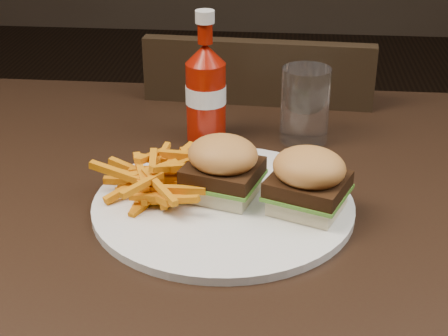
# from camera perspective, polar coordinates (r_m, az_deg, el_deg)

# --- Properties ---
(dining_table) EXTENTS (1.20, 0.80, 0.04)m
(dining_table) POSITION_cam_1_polar(r_m,az_deg,el_deg) (0.88, -0.78, -3.29)
(dining_table) COLOR black
(dining_table) RESTS_ON ground
(chair_far) EXTENTS (0.42, 0.42, 0.04)m
(chair_far) POSITION_cam_1_polar(r_m,az_deg,el_deg) (1.46, 3.25, -3.83)
(chair_far) COLOR black
(chair_far) RESTS_ON ground
(plate) EXTENTS (0.32, 0.32, 0.01)m
(plate) POSITION_cam_1_polar(r_m,az_deg,el_deg) (0.83, -0.06, -3.08)
(plate) COLOR white
(plate) RESTS_ON dining_table
(sandwich_half_a) EXTENTS (0.09, 0.09, 0.02)m
(sandwich_half_a) POSITION_cam_1_polar(r_m,az_deg,el_deg) (0.84, -0.09, -1.65)
(sandwich_half_a) COLOR #F2E7B5
(sandwich_half_a) RESTS_ON plate
(sandwich_half_b) EXTENTS (0.10, 0.09, 0.02)m
(sandwich_half_b) POSITION_cam_1_polar(r_m,az_deg,el_deg) (0.81, 6.92, -2.78)
(sandwich_half_b) COLOR beige
(sandwich_half_b) RESTS_ON plate
(fries_pile) EXTENTS (0.11, 0.11, 0.04)m
(fries_pile) POSITION_cam_1_polar(r_m,az_deg,el_deg) (0.84, -5.38, -0.84)
(fries_pile) COLOR #D86408
(fries_pile) RESTS_ON plate
(ketchup_bottle) EXTENTS (0.06, 0.06, 0.11)m
(ketchup_bottle) POSITION_cam_1_polar(r_m,az_deg,el_deg) (0.99, -1.51, 5.55)
(ketchup_bottle) COLOR maroon
(ketchup_bottle) RESTS_ON dining_table
(tumbler) EXTENTS (0.09, 0.09, 0.11)m
(tumbler) POSITION_cam_1_polar(r_m,az_deg,el_deg) (1.00, 6.75, 5.23)
(tumbler) COLOR white
(tumbler) RESTS_ON dining_table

